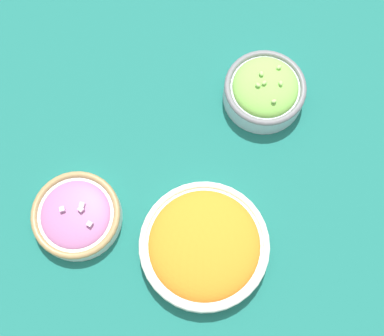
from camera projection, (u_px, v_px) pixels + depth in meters
ground_plane at (192, 173)px, 0.99m from camera, size 3.00×3.00×0.00m
bowl_red_onion at (77, 215)px, 0.94m from camera, size 0.16×0.16×0.05m
bowl_lettuce at (265, 90)px, 1.00m from camera, size 0.15×0.15×0.08m
bowl_carrots at (204, 246)px, 0.92m from camera, size 0.23×0.23×0.06m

